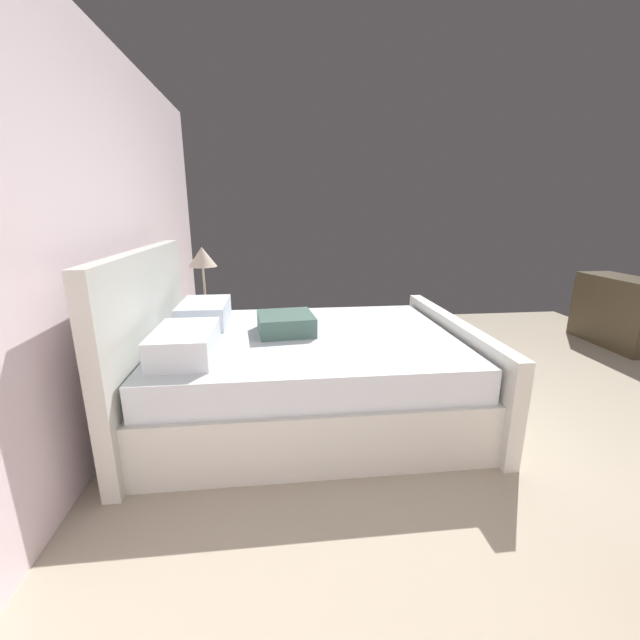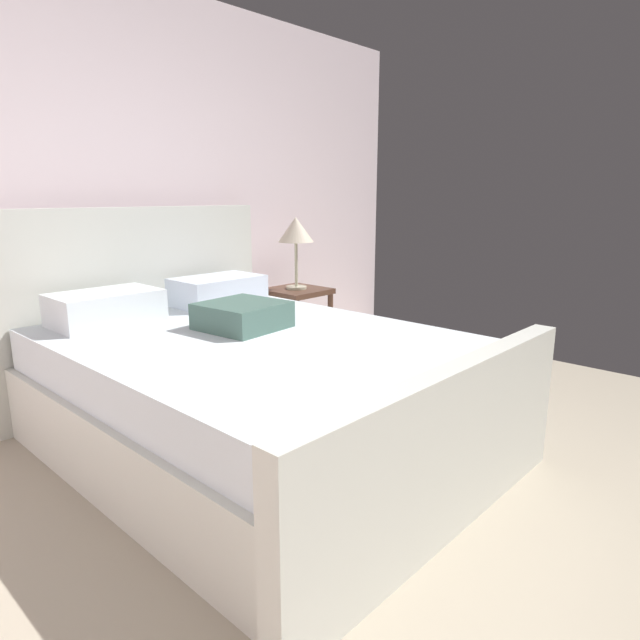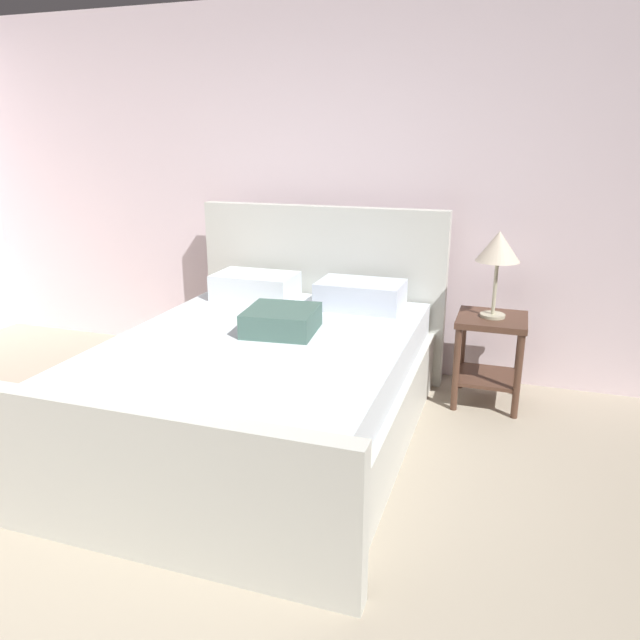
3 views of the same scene
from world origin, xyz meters
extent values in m
cube|color=#AEA18B|center=(0.00, 0.00, -0.01)|extent=(5.85, 5.32, 0.02)
cube|color=silver|center=(0.00, 2.72, 1.33)|extent=(5.97, 0.12, 2.65)
cube|color=silver|center=(0.23, 1.33, 0.20)|extent=(1.70, 2.16, 0.40)
cube|color=silver|center=(0.23, 2.46, 0.62)|extent=(1.82, 0.11, 1.25)
cube|color=silver|center=(0.24, 0.20, 0.35)|extent=(1.82, 0.11, 0.70)
cube|color=silver|center=(0.23, 1.33, 0.51)|extent=(1.62, 2.10, 0.22)
cube|color=silver|center=(-0.15, 2.13, 0.71)|extent=(0.56, 0.36, 0.18)
cube|color=silver|center=(0.61, 2.13, 0.71)|extent=(0.56, 0.36, 0.18)
cube|color=#44645A|center=(0.30, 1.49, 0.69)|extent=(0.44, 0.44, 0.14)
cube|color=#4E3225|center=(1.46, 2.27, 0.58)|extent=(0.44, 0.44, 0.04)
cube|color=#4E3225|center=(1.46, 2.27, 0.18)|extent=(0.40, 0.40, 0.02)
cylinder|color=#4E3225|center=(1.27, 2.08, 0.28)|extent=(0.04, 0.04, 0.56)
cylinder|color=#4E3225|center=(1.65, 2.08, 0.28)|extent=(0.04, 0.04, 0.56)
cylinder|color=#4E3225|center=(1.27, 2.46, 0.28)|extent=(0.04, 0.04, 0.56)
cylinder|color=#4E3225|center=(1.65, 2.46, 0.28)|extent=(0.04, 0.04, 0.56)
cylinder|color=#B7B293|center=(1.46, 2.27, 0.61)|extent=(0.16, 0.16, 0.02)
cylinder|color=#B7B293|center=(1.46, 2.27, 0.79)|extent=(0.02, 0.02, 0.35)
cone|color=beige|center=(1.46, 2.27, 1.06)|extent=(0.28, 0.28, 0.19)
camera|label=1|loc=(-2.58, 1.56, 1.51)|focal=22.49mm
camera|label=2|loc=(-1.48, -0.75, 1.32)|focal=30.38mm
camera|label=3|loc=(1.57, -1.60, 1.72)|focal=33.55mm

